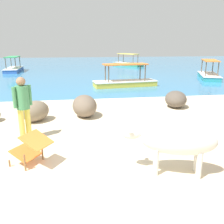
{
  "coord_description": "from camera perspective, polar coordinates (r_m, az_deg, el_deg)",
  "views": [
    {
      "loc": [
        -0.61,
        -3.66,
        2.46
      ],
      "look_at": [
        0.37,
        3.0,
        0.55
      ],
      "focal_mm": 39.28,
      "sensor_mm": 36.0,
      "label": 1
    }
  ],
  "objects": [
    {
      "name": "shore_rock_flat",
      "position": [
        8.29,
        -6.39,
        1.41
      ],
      "size": [
        0.94,
        1.18,
        0.74
      ],
      "primitive_type": "ellipsoid",
      "rotation": [
        0.0,
        0.0,
        1.7
      ],
      "color": "#6B5B4C",
      "rests_on": "sand_beach"
    },
    {
      "name": "boat_yellow",
      "position": [
        14.34,
        3.05,
        7.11
      ],
      "size": [
        3.79,
        1.61,
        1.29
      ],
      "rotation": [
        0.0,
        0.0,
        3.27
      ],
      "color": "gold",
      "rests_on": "water_surface"
    },
    {
      "name": "boat_blue",
      "position": [
        23.44,
        -21.91,
        9.41
      ],
      "size": [
        1.31,
        3.72,
        1.29
      ],
      "rotation": [
        0.0,
        0.0,
        4.75
      ],
      "color": "#3866B7",
      "rests_on": "water_surface"
    },
    {
      "name": "shore_rock_small",
      "position": [
        8.14,
        -17.42,
        0.2
      ],
      "size": [
        1.16,
        1.2,
        0.66
      ],
      "primitive_type": "ellipsoid",
      "rotation": [
        0.0,
        0.0,
        0.94
      ],
      "color": "#756651",
      "rests_on": "sand_beach"
    },
    {
      "name": "sand_beach",
      "position": [
        4.44,
        0.99,
        -17.48
      ],
      "size": [
        18.0,
        14.0,
        0.04
      ],
      "primitive_type": "cube",
      "color": "beige",
      "rests_on": "ground"
    },
    {
      "name": "water_surface",
      "position": [
        25.79,
        -7.06,
        10.25
      ],
      "size": [
        60.0,
        36.0,
        0.03
      ],
      "primitive_type": "cube",
      "color": "teal",
      "rests_on": "ground"
    },
    {
      "name": "person_standing",
      "position": [
        6.52,
        -20.01,
        1.8
      ],
      "size": [
        0.4,
        0.37,
        1.62
      ],
      "rotation": [
        0.0,
        0.0,
        5.44
      ],
      "color": "#DBC64C",
      "rests_on": "sand_beach"
    },
    {
      "name": "boat_green",
      "position": [
        27.49,
        3.73,
        11.28
      ],
      "size": [
        3.07,
        3.66,
        1.29
      ],
      "rotation": [
        0.0,
        0.0,
        5.33
      ],
      "color": "#338E66",
      "rests_on": "water_surface"
    },
    {
      "name": "shore_rock_medium",
      "position": [
        9.79,
        14.62,
        2.92
      ],
      "size": [
        1.02,
        1.2,
        0.64
      ],
      "primitive_type": "ellipsoid",
      "rotation": [
        0.0,
        0.0,
        1.35
      ],
      "color": "brown",
      "rests_on": "sand_beach"
    },
    {
      "name": "deck_chair_near",
      "position": [
        5.26,
        -18.31,
        -7.78
      ],
      "size": [
        0.93,
        0.86,
        0.68
      ],
      "rotation": [
        0.0,
        0.0,
        2.58
      ],
      "color": "brown",
      "rests_on": "sand_beach"
    },
    {
      "name": "cow",
      "position": [
        4.73,
        14.54,
        -6.46
      ],
      "size": [
        1.8,
        0.93,
        1.01
      ],
      "rotation": [
        0.0,
        0.0,
        2.83
      ],
      "color": "beige",
      "rests_on": "sand_beach"
    },
    {
      "name": "boat_teal",
      "position": [
        18.74,
        21.59,
        8.1
      ],
      "size": [
        2.4,
        3.84,
        1.29
      ],
      "rotation": [
        0.0,
        0.0,
        1.2
      ],
      "color": "teal",
      "rests_on": "water_surface"
    }
  ]
}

